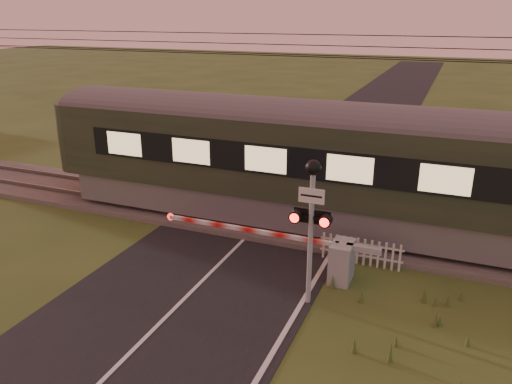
% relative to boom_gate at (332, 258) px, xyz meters
% --- Properties ---
extents(ground, '(160.00, 160.00, 0.00)m').
position_rel_boom_gate_xyz_m(ground, '(-3.11, -3.53, -0.61)').
color(ground, '#35471B').
rests_on(ground, ground).
extents(road, '(6.00, 140.00, 0.03)m').
position_rel_boom_gate_xyz_m(road, '(-3.09, -3.76, -0.60)').
color(road, black).
rests_on(road, ground).
extents(track_bed, '(140.00, 3.40, 0.39)m').
position_rel_boom_gate_xyz_m(track_bed, '(-3.11, 2.97, -0.55)').
color(track_bed, '#47423D').
rests_on(track_bed, ground).
extents(overhead_wires, '(120.00, 0.62, 0.62)m').
position_rel_boom_gate_xyz_m(overhead_wires, '(-3.11, 2.97, 5.11)').
color(overhead_wires, black).
rests_on(overhead_wires, ground).
extents(boom_gate, '(6.26, 0.84, 1.12)m').
position_rel_boom_gate_xyz_m(boom_gate, '(0.00, 0.00, 0.00)').
color(boom_gate, gray).
rests_on(boom_gate, ground).
extents(crossing_signal, '(0.92, 0.37, 3.63)m').
position_rel_boom_gate_xyz_m(crossing_signal, '(-0.23, -1.37, 1.89)').
color(crossing_signal, gray).
rests_on(crossing_signal, ground).
extents(picket_fence, '(2.33, 0.07, 0.79)m').
position_rel_boom_gate_xyz_m(picket_fence, '(0.57, 1.07, -0.21)').
color(picket_fence, silver).
rests_on(picket_fence, ground).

